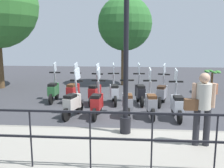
# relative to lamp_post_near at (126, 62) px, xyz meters

# --- Properties ---
(ground_plane) EXTENTS (28.00, 28.00, 0.00)m
(ground_plane) POSITION_rel_lamp_post_near_xyz_m (2.40, 0.03, -1.90)
(ground_plane) COLOR #38383D
(promenade_walkway) EXTENTS (2.20, 20.00, 0.15)m
(promenade_walkway) POSITION_rel_lamp_post_near_xyz_m (-0.75, 0.03, -1.83)
(promenade_walkway) COLOR gray
(promenade_walkway) RESTS_ON ground_plane
(fence_railing) EXTENTS (0.04, 16.03, 1.07)m
(fence_railing) POSITION_rel_lamp_post_near_xyz_m (-1.80, 0.03, -1.02)
(fence_railing) COLOR black
(fence_railing) RESTS_ON promenade_walkway
(lamp_post_near) EXTENTS (0.26, 0.90, 3.99)m
(lamp_post_near) POSITION_rel_lamp_post_near_xyz_m (0.00, 0.00, 0.00)
(lamp_post_near) COLOR black
(lamp_post_near) RESTS_ON promenade_walkway
(pedestrian_with_bag) EXTENTS (0.33, 0.65, 1.59)m
(pedestrian_with_bag) POSITION_rel_lamp_post_near_xyz_m (-0.60, -1.64, -0.83)
(pedestrian_with_bag) COLOR #28282D
(pedestrian_with_bag) RESTS_ON promenade_walkway
(tree_distant) EXTENTS (2.81, 2.81, 4.64)m
(tree_distant) POSITION_rel_lamp_post_near_xyz_m (7.39, 0.25, 1.30)
(tree_distant) COLOR brown
(tree_distant) RESTS_ON ground_plane
(potted_palm) EXTENTS (1.06, 0.66, 1.05)m
(potted_palm) POSITION_rel_lamp_post_near_xyz_m (5.54, -3.75, -1.46)
(potted_palm) COLOR #9E5B3D
(potted_palm) RESTS_ON ground_plane
(scooter_near_0) EXTENTS (1.23, 0.44, 1.54)m
(scooter_near_0) POSITION_rel_lamp_post_near_xyz_m (1.62, -1.53, -1.42)
(scooter_near_0) COLOR black
(scooter_near_0) RESTS_ON ground_plane
(scooter_near_1) EXTENTS (1.23, 0.44, 1.54)m
(scooter_near_1) POSITION_rel_lamp_post_near_xyz_m (1.75, -0.75, -1.42)
(scooter_near_1) COLOR black
(scooter_near_1) RESTS_ON ground_plane
(scooter_near_2) EXTENTS (1.23, 0.44, 1.54)m
(scooter_near_2) POSITION_rel_lamp_post_near_xyz_m (1.77, -0.02, -1.42)
(scooter_near_2) COLOR black
(scooter_near_2) RESTS_ON ground_plane
(scooter_near_3) EXTENTS (1.23, 0.44, 1.54)m
(scooter_near_3) POSITION_rel_lamp_post_near_xyz_m (1.65, 0.93, -1.42)
(scooter_near_3) COLOR black
(scooter_near_3) RESTS_ON ground_plane
(scooter_near_4) EXTENTS (1.20, 0.53, 1.54)m
(scooter_near_4) POSITION_rel_lamp_post_near_xyz_m (1.58, 1.68, -1.42)
(scooter_near_4) COLOR black
(scooter_near_4) RESTS_ON ground_plane
(scooter_far_0) EXTENTS (1.20, 0.54, 1.54)m
(scooter_far_0) POSITION_rel_lamp_post_near_xyz_m (3.27, -1.27, -1.42)
(scooter_far_0) COLOR black
(scooter_far_0) RESTS_ON ground_plane
(scooter_far_1) EXTENTS (1.23, 0.46, 1.54)m
(scooter_far_1) POSITION_rel_lamp_post_near_xyz_m (3.35, -0.46, -1.42)
(scooter_far_1) COLOR black
(scooter_far_1) RESTS_ON ground_plane
(scooter_far_2) EXTENTS (1.23, 0.47, 1.54)m
(scooter_far_2) POSITION_rel_lamp_post_near_xyz_m (3.33, 0.51, -1.42)
(scooter_far_2) COLOR black
(scooter_far_2) RESTS_ON ground_plane
(scooter_far_3) EXTENTS (1.22, 0.49, 1.54)m
(scooter_far_3) POSITION_rel_lamp_post_near_xyz_m (3.20, 1.22, -1.42)
(scooter_far_3) COLOR black
(scooter_far_3) RESTS_ON ground_plane
(scooter_far_4) EXTENTS (1.23, 0.47, 1.54)m
(scooter_far_4) POSITION_rel_lamp_post_near_xyz_m (3.37, 2.09, -1.42)
(scooter_far_4) COLOR black
(scooter_far_4) RESTS_ON ground_plane
(scooter_far_5) EXTENTS (1.23, 0.44, 1.54)m
(scooter_far_5) POSITION_rel_lamp_post_near_xyz_m (3.45, 2.89, -1.42)
(scooter_far_5) COLOR black
(scooter_far_5) RESTS_ON ground_plane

